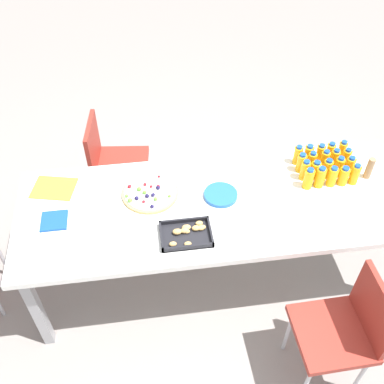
% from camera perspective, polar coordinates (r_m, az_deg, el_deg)
% --- Properties ---
extents(ground_plane, '(12.00, 12.00, 0.00)m').
position_cam_1_polar(ground_plane, '(3.30, 2.77, -10.35)').
color(ground_plane, gray).
extents(party_table, '(2.41, 0.87, 0.75)m').
position_cam_1_polar(party_table, '(2.76, 3.26, -2.22)').
color(party_table, white).
rests_on(party_table, ground_plane).
extents(chair_near_right, '(0.44, 0.44, 0.83)m').
position_cam_1_polar(chair_near_right, '(3.43, -10.20, 4.02)').
color(chair_near_right, maroon).
rests_on(chair_near_right, ground_plane).
extents(chair_far_left, '(0.41, 0.41, 0.83)m').
position_cam_1_polar(chair_far_left, '(2.65, 18.99, -15.93)').
color(chair_far_left, maroon).
rests_on(chair_far_left, ground_plane).
extents(juice_bottle_0, '(0.05, 0.05, 0.14)m').
position_cam_1_polar(juice_bottle_0, '(3.12, 18.52, 5.03)').
color(juice_bottle_0, '#F9AB14').
rests_on(juice_bottle_0, party_table).
extents(juice_bottle_1, '(0.06, 0.06, 0.14)m').
position_cam_1_polar(juice_bottle_1, '(3.09, 17.15, 4.89)').
color(juice_bottle_1, '#FAAE14').
rests_on(juice_bottle_1, party_table).
extents(juice_bottle_2, '(0.06, 0.06, 0.13)m').
position_cam_1_polar(juice_bottle_2, '(3.07, 15.98, 4.75)').
color(juice_bottle_2, '#F9AC14').
rests_on(juice_bottle_2, party_table).
extents(juice_bottle_3, '(0.06, 0.06, 0.14)m').
position_cam_1_polar(juice_bottle_3, '(3.04, 14.58, 4.67)').
color(juice_bottle_3, '#F9AF14').
rests_on(juice_bottle_3, party_table).
extents(juice_bottle_4, '(0.05, 0.05, 0.14)m').
position_cam_1_polar(juice_bottle_4, '(3.01, 13.29, 4.58)').
color(juice_bottle_4, '#FAAC14').
rests_on(juice_bottle_4, party_table).
extents(juice_bottle_5, '(0.05, 0.05, 0.14)m').
position_cam_1_polar(juice_bottle_5, '(3.07, 19.00, 4.10)').
color(juice_bottle_5, '#FAAB14').
rests_on(juice_bottle_5, party_table).
extents(juice_bottle_6, '(0.05, 0.05, 0.15)m').
position_cam_1_polar(juice_bottle_6, '(3.03, 17.65, 3.99)').
color(juice_bottle_6, '#FAAC14').
rests_on(juice_bottle_6, party_table).
extents(juice_bottle_7, '(0.05, 0.05, 0.15)m').
position_cam_1_polar(juice_bottle_7, '(3.01, 16.49, 3.88)').
color(juice_bottle_7, '#F9AD14').
rests_on(juice_bottle_7, party_table).
extents(juice_bottle_8, '(0.06, 0.06, 0.14)m').
position_cam_1_polar(juice_bottle_8, '(2.98, 14.95, 3.79)').
color(juice_bottle_8, '#F8AD14').
rests_on(juice_bottle_8, party_table).
extents(juice_bottle_9, '(0.06, 0.06, 0.14)m').
position_cam_1_polar(juice_bottle_9, '(2.96, 13.70, 3.62)').
color(juice_bottle_9, '#FAAC14').
rests_on(juice_bottle_9, party_table).
extents(juice_bottle_10, '(0.06, 0.06, 0.14)m').
position_cam_1_polar(juice_bottle_10, '(3.02, 19.42, 3.13)').
color(juice_bottle_10, '#FAB014').
rests_on(juice_bottle_10, party_table).
extents(juice_bottle_11, '(0.06, 0.06, 0.15)m').
position_cam_1_polar(juice_bottle_11, '(2.99, 18.16, 3.06)').
color(juice_bottle_11, '#FAAD14').
rests_on(juice_bottle_11, party_table).
extents(juice_bottle_12, '(0.06, 0.06, 0.14)m').
position_cam_1_polar(juice_bottle_12, '(2.96, 16.81, 2.84)').
color(juice_bottle_12, '#F9AF14').
rests_on(juice_bottle_12, party_table).
extents(juice_bottle_13, '(0.06, 0.06, 0.13)m').
position_cam_1_polar(juice_bottle_13, '(2.93, 15.41, 2.69)').
color(juice_bottle_13, '#F9AE14').
rests_on(juice_bottle_13, party_table).
extents(juice_bottle_14, '(0.06, 0.06, 0.14)m').
position_cam_1_polar(juice_bottle_14, '(2.91, 14.15, 2.70)').
color(juice_bottle_14, '#F9AF14').
rests_on(juice_bottle_14, party_table).
extents(juice_bottle_15, '(0.06, 0.06, 0.15)m').
position_cam_1_polar(juice_bottle_15, '(2.97, 19.99, 2.12)').
color(juice_bottle_15, '#FAAC14').
rests_on(juice_bottle_15, party_table).
extents(juice_bottle_16, '(0.06, 0.06, 0.13)m').
position_cam_1_polar(juice_bottle_16, '(2.94, 18.70, 1.94)').
color(juice_bottle_16, '#FAAB14').
rests_on(juice_bottle_16, party_table).
extents(juice_bottle_17, '(0.06, 0.06, 0.14)m').
position_cam_1_polar(juice_bottle_17, '(2.91, 17.40, 1.88)').
color(juice_bottle_17, '#F9AF14').
rests_on(juice_bottle_17, party_table).
extents(juice_bottle_18, '(0.06, 0.06, 0.15)m').
position_cam_1_polar(juice_bottle_18, '(2.88, 15.98, 1.81)').
color(juice_bottle_18, '#F9AD14').
rests_on(juice_bottle_18, party_table).
extents(juice_bottle_19, '(0.06, 0.06, 0.15)m').
position_cam_1_polar(juice_bottle_19, '(2.85, 14.59, 1.66)').
color(juice_bottle_19, '#F9AE14').
rests_on(juice_bottle_19, party_table).
extents(fruit_pizza, '(0.35, 0.35, 0.05)m').
position_cam_1_polar(fruit_pizza, '(2.76, -5.39, -0.09)').
color(fruit_pizza, tan).
rests_on(fruit_pizza, party_table).
extents(snack_tray, '(0.29, 0.21, 0.04)m').
position_cam_1_polar(snack_tray, '(2.53, -0.66, -5.30)').
color(snack_tray, black).
rests_on(snack_tray, party_table).
extents(plate_stack, '(0.21, 0.21, 0.02)m').
position_cam_1_polar(plate_stack, '(2.75, 3.67, -0.37)').
color(plate_stack, blue).
rests_on(plate_stack, party_table).
extents(napkin_stack, '(0.15, 0.15, 0.01)m').
position_cam_1_polar(napkin_stack, '(2.73, -17.10, -3.50)').
color(napkin_stack, '#194CA5').
rests_on(napkin_stack, party_table).
extents(cardboard_tube, '(0.04, 0.04, 0.15)m').
position_cam_1_polar(cardboard_tube, '(3.03, 21.62, 2.84)').
color(cardboard_tube, '#9E7A56').
rests_on(cardboard_tube, party_table).
extents(paper_folder, '(0.30, 0.25, 0.01)m').
position_cam_1_polar(paper_folder, '(2.92, -17.13, 0.49)').
color(paper_folder, yellow).
rests_on(paper_folder, party_table).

